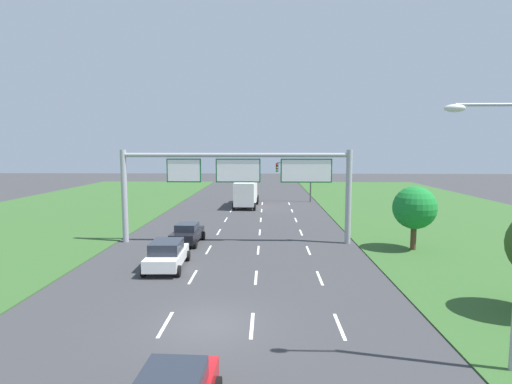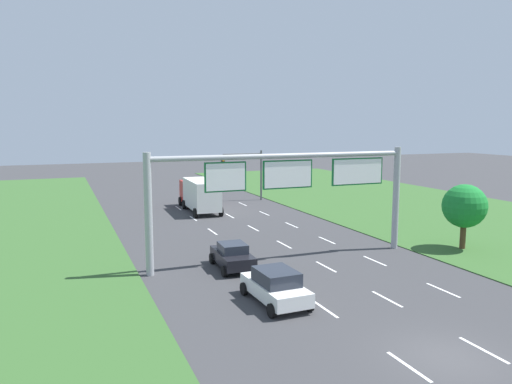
% 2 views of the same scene
% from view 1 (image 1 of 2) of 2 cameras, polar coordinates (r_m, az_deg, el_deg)
% --- Properties ---
extents(ground_plane, '(200.00, 200.00, 0.00)m').
position_cam_1_polar(ground_plane, '(17.03, -6.79, -18.32)').
color(ground_plane, '#38383A').
extents(lane_dashes_inner_left, '(0.14, 56.40, 0.01)m').
position_cam_1_polar(lane_dashes_inner_left, '(25.65, -7.78, -9.83)').
color(lane_dashes_inner_left, white).
rests_on(lane_dashes_inner_left, ground_plane).
extents(lane_dashes_inner_right, '(0.14, 56.40, 0.01)m').
position_cam_1_polar(lane_dashes_inner_right, '(25.33, 0.18, -9.98)').
color(lane_dashes_inner_right, white).
rests_on(lane_dashes_inner_right, ground_plane).
extents(lane_dashes_slip, '(0.14, 56.40, 0.01)m').
position_cam_1_polar(lane_dashes_slip, '(25.50, 8.19, -9.94)').
color(lane_dashes_slip, white).
rests_on(lane_dashes_slip, ground_plane).
extents(car_lead_silver, '(2.27, 4.38, 1.66)m').
position_cam_1_polar(car_lead_silver, '(24.43, -12.61, -8.69)').
color(car_lead_silver, white).
rests_on(car_lead_silver, ground_plane).
extents(car_mid_lane, '(2.20, 4.02, 1.54)m').
position_cam_1_polar(car_mid_lane, '(30.35, -9.79, -5.86)').
color(car_mid_lane, black).
rests_on(car_mid_lane, ground_plane).
extents(box_truck, '(2.93, 8.69, 3.16)m').
position_cam_1_polar(box_truck, '(49.29, -1.36, -0.05)').
color(box_truck, '#B21E19').
rests_on(box_truck, ground_plane).
extents(sign_gantry, '(17.24, 0.44, 7.00)m').
position_cam_1_polar(sign_gantry, '(29.69, -2.25, 2.11)').
color(sign_gantry, '#9EA0A5').
rests_on(sign_gantry, ground_plane).
extents(traffic_light_mast, '(4.76, 0.49, 5.60)m').
position_cam_1_polar(traffic_light_mast, '(53.53, 5.77, 2.72)').
color(traffic_light_mast, '#47494F').
rests_on(traffic_light_mast, ground_plane).
extents(street_lamp, '(2.61, 0.32, 8.50)m').
position_cam_1_polar(street_lamp, '(14.41, 32.49, -2.65)').
color(street_lamp, '#9EA0A5').
rests_on(street_lamp, ground_plane).
extents(roadside_tree_mid, '(2.97, 2.97, 4.50)m').
position_cam_1_polar(roadside_tree_mid, '(29.69, 21.72, -2.13)').
color(roadside_tree_mid, '#513823').
rests_on(roadside_tree_mid, ground_plane).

